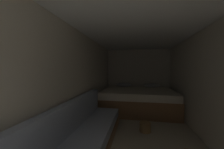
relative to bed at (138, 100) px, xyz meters
The scene contains 8 objects.
ground_plane 1.86m from the bed, 90.00° to the right, with size 7.44×7.44×0.00m, color #A39984.
wall_back 1.16m from the bed, 90.00° to the left, with size 2.47×0.05×2.12m, color beige.
wall_left 2.30m from the bed, 123.54° to the right, with size 0.05×5.44×2.12m, color beige.
wall_right 2.30m from the bed, 56.46° to the right, with size 0.05×5.44×2.12m, color beige.
ceiling_slab 2.56m from the bed, 90.00° to the right, with size 2.47×5.44×0.05m, color white.
bed is the anchor object (origin of this frame).
sofa_left 2.74m from the bed, 108.71° to the right, with size 0.69×3.11×0.83m.
wicker_basket 1.50m from the bed, 84.45° to the right, with size 0.24×0.24×0.20m.
Camera 1 is at (-0.05, -0.47, 1.36)m, focal length 21.39 mm.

